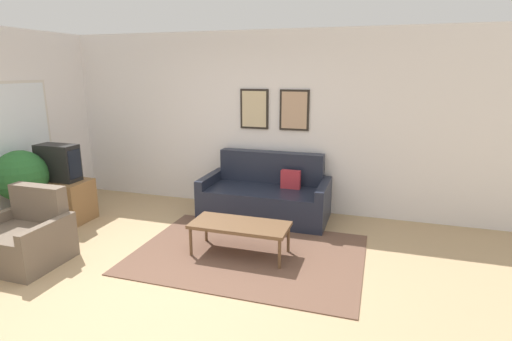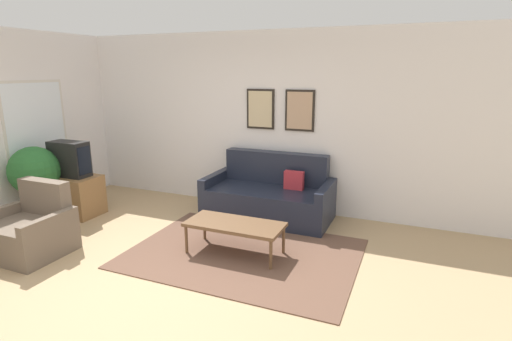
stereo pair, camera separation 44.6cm
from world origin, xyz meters
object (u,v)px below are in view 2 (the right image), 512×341
(coffee_table, at_px, (235,226))
(tv, at_px, (70,159))
(armchair, at_px, (30,231))
(couch, at_px, (269,197))
(potted_plant_tall, at_px, (35,173))

(coffee_table, bearing_deg, tv, 173.81)
(armchair, bearing_deg, couch, 45.35)
(tv, bearing_deg, coffee_table, -6.19)
(potted_plant_tall, bearing_deg, armchair, -43.76)
(tv, bearing_deg, potted_plant_tall, -130.19)
(couch, xyz_separation_m, potted_plant_tall, (-3.08, -1.36, 0.38))
(armchair, relative_size, potted_plant_tall, 0.81)
(coffee_table, distance_m, armchair, 2.43)
(coffee_table, height_order, armchair, armchair)
(couch, xyz_separation_m, armchair, (-2.20, -2.21, -0.04))
(tv, height_order, armchair, tv)
(tv, relative_size, potted_plant_tall, 0.54)
(armchair, bearing_deg, tv, 115.85)
(couch, xyz_separation_m, tv, (-2.78, -1.00, 0.54))
(potted_plant_tall, bearing_deg, coffee_table, 0.96)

